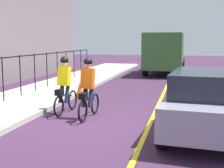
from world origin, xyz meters
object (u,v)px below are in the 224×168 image
object	(u,v)px
cyclist_lead	(65,85)
box_truck_background	(165,51)
traffic_cone_far	(80,90)
cyclist_follow	(88,88)
patrol_sedan	(206,101)

from	to	relation	value
cyclist_lead	box_truck_background	distance (m)	12.90
box_truck_background	traffic_cone_far	size ratio (longest dim) A/B	10.58
traffic_cone_far	box_truck_background	bearing A→B (deg)	-15.37
cyclist_lead	box_truck_background	world-z (taller)	box_truck_background
traffic_cone_far	cyclist_lead	bearing A→B (deg)	-170.05
cyclist_follow	cyclist_lead	bearing A→B (deg)	67.65
cyclist_follow	traffic_cone_far	xyz separation A→B (m)	(3.13, 1.39, -0.59)
patrol_sedan	traffic_cone_far	world-z (taller)	patrol_sedan
patrol_sedan	traffic_cone_far	size ratio (longest dim) A/B	7.11
patrol_sedan	traffic_cone_far	distance (m)	6.06
cyclist_follow	traffic_cone_far	world-z (taller)	cyclist_follow
box_truck_background	traffic_cone_far	bearing A→B (deg)	165.30
cyclist_lead	traffic_cone_far	xyz separation A→B (m)	(2.71, 0.48, -0.59)
cyclist_lead	traffic_cone_far	distance (m)	2.81
cyclist_lead	traffic_cone_far	size ratio (longest dim) A/B	2.87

